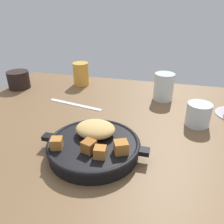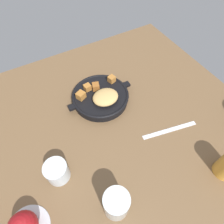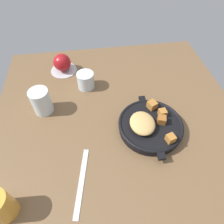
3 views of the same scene
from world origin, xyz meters
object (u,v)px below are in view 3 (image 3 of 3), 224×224
cast_iron_skillet (150,125)px  juice_glass_amber (0,206)px  red_apple (62,63)px  butter_knife (81,181)px  water_glass_tall (41,101)px  water_glass_short (86,80)px

cast_iron_skillet → juice_glass_amber: bearing=114.6°
red_apple → butter_knife: 54.76cm
cast_iron_skillet → butter_knife: 29.70cm
juice_glass_amber → red_apple: bearing=-13.9°
butter_knife → juice_glass_amber: 21.71cm
juice_glass_amber → water_glass_tall: size_ratio=0.96×
juice_glass_amber → cast_iron_skillet: bearing=-65.4°
red_apple → water_glass_tall: (-23.83, 7.23, 0.52)cm
cast_iron_skillet → red_apple: (38.64, 30.88, 2.04)cm
butter_knife → juice_glass_amber: juice_glass_amber is taller
juice_glass_amber → water_glass_short: size_ratio=1.34×
butter_knife → water_glass_short: water_glass_short is taller
water_glass_short → butter_knife: bearing=174.3°
juice_glass_amber → butter_knife: bearing=-75.6°
butter_knife → juice_glass_amber: (-5.29, 20.53, 4.67)cm
cast_iron_skillet → water_glass_tall: size_ratio=2.70×
water_glass_short → water_glass_tall: bearing=123.1°
cast_iron_skillet → red_apple: red_apple is taller
cast_iron_skillet → butter_knife: cast_iron_skillet is taller
red_apple → water_glass_tall: 24.91cm
water_glass_tall → butter_knife: bearing=-156.9°
water_glass_short → water_glass_tall: (-11.16, 17.11, 1.52)cm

